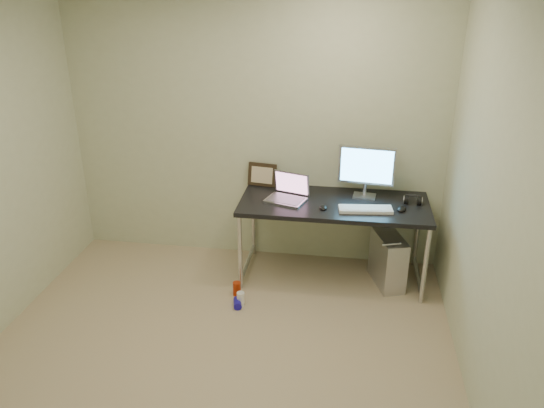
{
  "coord_description": "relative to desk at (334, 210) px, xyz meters",
  "views": [
    {
      "loc": [
        0.87,
        -2.91,
        2.6
      ],
      "look_at": [
        0.27,
        1.04,
        0.85
      ],
      "focal_mm": 35.0,
      "sensor_mm": 36.0,
      "label": 1
    }
  ],
  "objects": [
    {
      "name": "can_red",
      "position": [
        -0.8,
        -0.44,
        -0.61
      ],
      "size": [
        0.09,
        0.09,
        0.13
      ],
      "primitive_type": "cylinder",
      "rotation": [
        0.0,
        0.0,
        0.31
      ],
      "color": "#A92909",
      "rests_on": "ground"
    },
    {
      "name": "mouse_right",
      "position": [
        0.57,
        -0.09,
        0.1
      ],
      "size": [
        0.1,
        0.13,
        0.04
      ],
      "primitive_type": "ellipsoid",
      "rotation": [
        0.0,
        0.0,
        -0.24
      ],
      "color": "black",
      "rests_on": "desk"
    },
    {
      "name": "floor",
      "position": [
        -0.77,
        -1.39,
        -0.67
      ],
      "size": [
        3.5,
        3.5,
        0.0
      ],
      "primitive_type": "plane",
      "color": "tan",
      "rests_on": "ground"
    },
    {
      "name": "monitor",
      "position": [
        0.26,
        0.17,
        0.35
      ],
      "size": [
        0.5,
        0.17,
        0.47
      ],
      "rotation": [
        0.0,
        0.0,
        -0.11
      ],
      "color": "#B0B1B7",
      "rests_on": "desk"
    },
    {
      "name": "can_white",
      "position": [
        -0.73,
        -0.59,
        -0.61
      ],
      "size": [
        0.08,
        0.08,
        0.12
      ],
      "primitive_type": "cylinder",
      "rotation": [
        0.0,
        0.0,
        0.22
      ],
      "color": "white",
      "rests_on": "ground"
    },
    {
      "name": "webcam",
      "position": [
        -0.44,
        0.24,
        0.17
      ],
      "size": [
        0.05,
        0.04,
        0.13
      ],
      "rotation": [
        0.0,
        0.0,
        0.22
      ],
      "color": "silver",
      "rests_on": "desk"
    },
    {
      "name": "headphones",
      "position": [
        0.68,
        0.08,
        0.1
      ],
      "size": [
        0.15,
        0.09,
        0.1
      ],
      "rotation": [
        0.0,
        0.0,
        -0.09
      ],
      "color": "black",
      "rests_on": "desk"
    },
    {
      "name": "cable_b",
      "position": [
        0.54,
        0.29,
        -0.29
      ],
      "size": [
        0.02,
        0.11,
        0.71
      ],
      "primitive_type": "cylinder",
      "rotation": [
        0.14,
        0.0,
        0.09
      ],
      "color": "black",
      "rests_on": "ground"
    },
    {
      "name": "keyboard",
      "position": [
        0.27,
        -0.15,
        0.09
      ],
      "size": [
        0.46,
        0.2,
        0.03
      ],
      "primitive_type": "cube",
      "rotation": [
        0.0,
        0.0,
        0.11
      ],
      "color": "white",
      "rests_on": "desk"
    },
    {
      "name": "can_blue",
      "position": [
        -0.76,
        -0.62,
        -0.64
      ],
      "size": [
        0.09,
        0.13,
        0.07
      ],
      "primitive_type": "cylinder",
      "rotation": [
        1.57,
        0.0,
        0.26
      ],
      "color": "#1C12B1",
      "rests_on": "ground"
    },
    {
      "name": "wall_back",
      "position": [
        -0.77,
        0.36,
        0.58
      ],
      "size": [
        3.5,
        0.02,
        2.5
      ],
      "primitive_type": "cube",
      "color": "beige",
      "rests_on": "ground"
    },
    {
      "name": "desk",
      "position": [
        0.0,
        0.0,
        0.0
      ],
      "size": [
        1.65,
        0.72,
        0.75
      ],
      "color": "black",
      "rests_on": "ground"
    },
    {
      "name": "picture_frame",
      "position": [
        -0.69,
        0.3,
        0.18
      ],
      "size": [
        0.28,
        0.12,
        0.22
      ],
      "primitive_type": "cube",
      "rotation": [
        -0.21,
        0.0,
        -0.15
      ],
      "color": "black",
      "rests_on": "desk"
    },
    {
      "name": "laptop",
      "position": [
        -0.41,
        0.01,
        0.13
      ],
      "size": [
        0.4,
        0.36,
        0.23
      ],
      "rotation": [
        0.0,
        0.0,
        -0.3
      ],
      "color": "#B0B1B7",
      "rests_on": "desk"
    },
    {
      "name": "tower_computer",
      "position": [
        0.5,
        -0.04,
        -0.44
      ],
      "size": [
        0.33,
        0.5,
        0.51
      ],
      "rotation": [
        0.0,
        0.0,
        0.3
      ],
      "color": "silver",
      "rests_on": "ground"
    },
    {
      "name": "wall_right",
      "position": [
        0.98,
        -1.39,
        0.58
      ],
      "size": [
        0.02,
        3.5,
        2.5
      ],
      "primitive_type": "cube",
      "color": "beige",
      "rests_on": "ground"
    },
    {
      "name": "cable_a",
      "position": [
        0.45,
        0.31,
        -0.27
      ],
      "size": [
        0.01,
        0.16,
        0.69
      ],
      "primitive_type": "cylinder",
      "rotation": [
        0.21,
        0.0,
        0.0
      ],
      "color": "black",
      "rests_on": "ground"
    },
    {
      "name": "mouse_left",
      "position": [
        -0.09,
        -0.16,
        0.09
      ],
      "size": [
        0.07,
        0.11,
        0.03
      ],
      "primitive_type": "ellipsoid",
      "rotation": [
        0.0,
        0.0,
        0.1
      ],
      "color": "black",
      "rests_on": "desk"
    }
  ]
}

